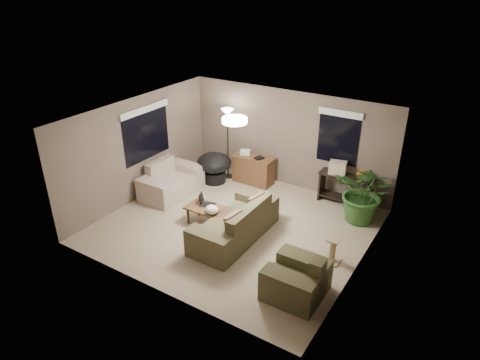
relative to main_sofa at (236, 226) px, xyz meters
The scene contains 20 objects.
room_shell 1.06m from the main_sofa, 126.12° to the left, with size 5.50×5.50×5.50m.
main_sofa is the anchor object (origin of this frame).
throw_pillows 0.44m from the main_sofa, ahead, with size 0.30×1.38×0.47m.
loveseat 2.61m from the main_sofa, 162.03° to the left, with size 0.90×1.60×0.85m.
armchair 2.04m from the main_sofa, 26.70° to the right, with size 0.95×1.00×0.85m.
coffee_table 0.81m from the main_sofa, behind, with size 1.00×0.55×0.42m.
laptop 1.01m from the main_sofa, 167.55° to the left, with size 0.42×0.32×0.24m.
plastic_bag 0.64m from the main_sofa, behind, with size 0.28×0.25×0.19m, color white.
desk 2.66m from the main_sofa, 113.00° to the left, with size 1.10×0.50×0.75m.
desk_papers 2.76m from the main_sofa, 116.11° to the left, with size 0.73×0.33×0.12m.
console_table 2.98m from the main_sofa, 61.63° to the left, with size 1.30×0.40×0.75m.
pumpkin 3.21m from the main_sofa, 56.04° to the left, with size 0.27×0.27×0.22m, color orange.
cardboard_box 2.93m from the main_sofa, 66.03° to the left, with size 0.39×0.29×0.29m, color beige.
papasan_chair 2.75m from the main_sofa, 134.96° to the left, with size 1.01×1.01×0.80m.
floor_lamp 3.27m from the main_sofa, 126.88° to the left, with size 0.32×0.32×1.91m.
ceiling_fixture 2.20m from the main_sofa, 126.12° to the left, with size 0.50×0.50×0.10m, color white.
houseplant 2.91m from the main_sofa, 45.83° to the left, with size 1.27×1.42×1.10m, color #2D5923.
cat_scratching_post 2.03m from the main_sofa, ahead, with size 0.32×0.32×0.50m.
window_left 3.42m from the main_sofa, 167.32° to the left, with size 0.05×1.56×1.33m.
window_back 3.38m from the main_sofa, 70.21° to the left, with size 1.06×0.05×1.33m.
Camera 1 is at (4.37, -6.75, 5.10)m, focal length 32.00 mm.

